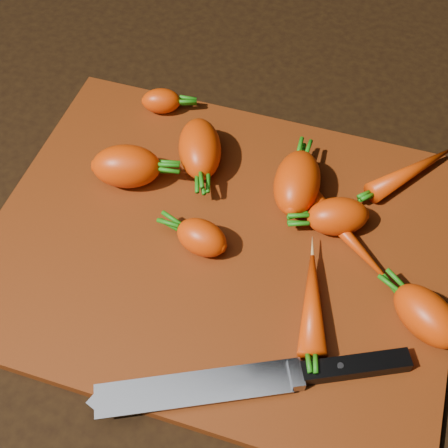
% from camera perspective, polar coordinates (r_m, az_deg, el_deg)
% --- Properties ---
extents(ground, '(2.00, 2.00, 0.01)m').
position_cam_1_polar(ground, '(0.69, -0.25, -2.35)').
color(ground, black).
extents(cutting_board, '(0.50, 0.40, 0.01)m').
position_cam_1_polar(cutting_board, '(0.68, -0.25, -1.83)').
color(cutting_board, maroon).
rests_on(cutting_board, ground).
extents(carrot_0, '(0.09, 0.07, 0.05)m').
position_cam_1_polar(carrot_0, '(0.72, -8.91, 5.22)').
color(carrot_0, '#E03700').
rests_on(carrot_0, cutting_board).
extents(carrot_1, '(0.06, 0.05, 0.04)m').
position_cam_1_polar(carrot_1, '(0.66, -2.06, -1.25)').
color(carrot_1, '#E03700').
rests_on(carrot_1, cutting_board).
extents(carrot_2, '(0.08, 0.10, 0.05)m').
position_cam_1_polar(carrot_2, '(0.73, -2.22, 6.90)').
color(carrot_2, '#E03700').
rests_on(carrot_2, cutting_board).
extents(carrot_3, '(0.06, 0.09, 0.05)m').
position_cam_1_polar(carrot_3, '(0.70, 6.70, 3.76)').
color(carrot_3, '#E03700').
rests_on(carrot_3, cutting_board).
extents(carrot_4, '(0.08, 0.06, 0.04)m').
position_cam_1_polar(carrot_4, '(0.68, 10.34, 0.69)').
color(carrot_4, '#E03700').
rests_on(carrot_4, cutting_board).
extents(carrot_5, '(0.06, 0.04, 0.03)m').
position_cam_1_polar(carrot_5, '(0.80, -5.75, 11.13)').
color(carrot_5, '#E03700').
rests_on(carrot_5, cutting_board).
extents(carrot_6, '(0.09, 0.08, 0.04)m').
position_cam_1_polar(carrot_6, '(0.64, 18.07, -7.99)').
color(carrot_6, '#E03700').
rests_on(carrot_6, cutting_board).
extents(carrot_7, '(0.10, 0.11, 0.03)m').
position_cam_1_polar(carrot_7, '(0.75, 16.71, 4.61)').
color(carrot_7, '#E03700').
rests_on(carrot_7, cutting_board).
extents(carrot_8, '(0.12, 0.11, 0.02)m').
position_cam_1_polar(carrot_8, '(0.68, 10.72, -0.57)').
color(carrot_8, '#E03700').
rests_on(carrot_8, cutting_board).
extents(carrot_9, '(0.05, 0.11, 0.03)m').
position_cam_1_polar(carrot_9, '(0.63, 8.07, -7.16)').
color(carrot_9, '#E03700').
rests_on(carrot_9, cutting_board).
extents(knife, '(0.28, 0.15, 0.02)m').
position_cam_1_polar(knife, '(0.59, -1.03, -14.59)').
color(knife, gray).
rests_on(knife, cutting_board).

